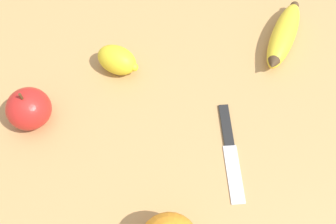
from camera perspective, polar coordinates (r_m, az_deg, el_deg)
ground_plane at (r=0.68m, az=2.15°, el=1.42°), size 3.00×3.00×0.00m
banana at (r=0.77m, az=16.40°, el=10.60°), size 0.18×0.07×0.04m
apple at (r=0.68m, az=-19.55°, el=0.45°), size 0.07×0.07×0.08m
lemon at (r=0.71m, az=-7.38°, el=7.50°), size 0.07×0.08×0.05m
paring_knife at (r=0.65m, az=8.98°, el=-5.11°), size 0.17×0.07×0.01m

